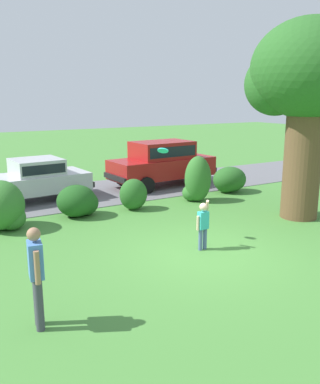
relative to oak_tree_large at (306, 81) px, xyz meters
The scene contains 13 objects.
ground_plane 6.28m from the oak_tree_large, 165.71° to the right, with size 80.00×80.00×0.00m, color #478438.
driveway_strip 8.88m from the oak_tree_large, 125.15° to the left, with size 28.00×4.40×0.02m, color slate.
oak_tree_large is the anchor object (origin of this frame).
shrub_near_tree 9.71m from the oak_tree_large, 157.72° to the left, with size 1.32×1.54×1.44m.
shrub_centre_left 7.94m from the oak_tree_large, 149.04° to the left, with size 1.35×1.22×1.03m.
shrub_centre 6.51m from the oak_tree_large, 140.45° to the left, with size 0.97×0.83×1.06m.
shrub_centre_right 5.02m from the oak_tree_large, 116.33° to the left, with size 0.99×0.98×1.67m.
shrub_far_end 5.35m from the oak_tree_large, 84.45° to the left, with size 1.42×1.17×1.03m.
parked_sedan 9.88m from the oak_tree_large, 137.06° to the left, with size 4.51×2.32×1.56m.
parked_suv 7.11m from the oak_tree_large, 101.61° to the left, with size 4.79×2.29×1.92m.
child_thrower 5.70m from the oak_tree_large, 168.77° to the right, with size 0.45×0.27×1.29m.
frisbee 5.24m from the oak_tree_large, behind, with size 0.31×0.27×0.23m.
adult_onlooker 9.76m from the oak_tree_large, 164.94° to the right, with size 0.27×0.53×1.74m.
Camera 1 is at (-5.87, -7.63, 3.75)m, focal length 38.73 mm.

